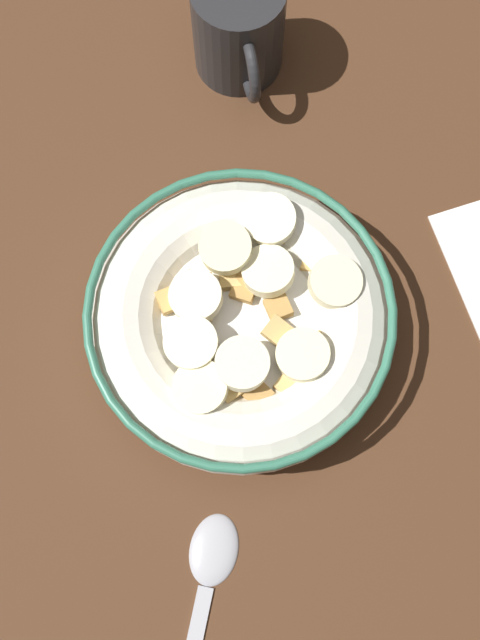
{
  "coord_description": "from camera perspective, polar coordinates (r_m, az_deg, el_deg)",
  "views": [
    {
      "loc": [
        11.4,
        -2.54,
        47.8
      ],
      "look_at": [
        0.0,
        0.0,
        3.0
      ],
      "focal_mm": 40.03,
      "sensor_mm": 36.0,
      "label": 1
    }
  ],
  "objects": [
    {
      "name": "ground_plane",
      "position": [
        0.5,
        -0.0,
        -1.15
      ],
      "size": [
        94.34,
        94.34,
        2.0
      ],
      "primitive_type": "cube",
      "color": "#472B19"
    },
    {
      "name": "cereal_bowl",
      "position": [
        0.46,
        0.02,
        -0.03
      ],
      "size": [
        19.77,
        19.77,
        6.09
      ],
      "color": "silver",
      "rests_on": "ground_plane"
    },
    {
      "name": "spoon",
      "position": [
        0.48,
        -2.61,
        -20.02
      ],
      "size": [
        14.26,
        8.02,
        0.8
      ],
      "color": "#A5A5AD",
      "rests_on": "ground_plane"
    },
    {
      "name": "coffee_mug",
      "position": [
        0.55,
        -0.09,
        22.26
      ],
      "size": [
        9.19,
        6.63,
        7.73
      ],
      "color": "#262628",
      "rests_on": "ground_plane"
    }
  ]
}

